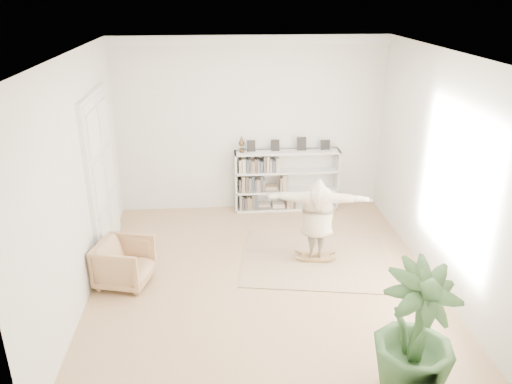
% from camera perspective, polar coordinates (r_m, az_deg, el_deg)
% --- Properties ---
extents(floor, '(6.00, 6.00, 0.00)m').
position_cam_1_polar(floor, '(8.29, 0.89, -10.02)').
color(floor, tan).
rests_on(floor, ground).
extents(room_shell, '(6.00, 6.00, 6.00)m').
position_cam_1_polar(room_shell, '(9.98, -0.65, 17.00)').
color(room_shell, silver).
rests_on(room_shell, floor).
extents(doors, '(0.09, 1.78, 2.92)m').
position_cam_1_polar(doors, '(9.04, -17.19, 1.66)').
color(doors, white).
rests_on(doors, floor).
extents(bookshelf, '(2.20, 0.35, 1.64)m').
position_cam_1_polar(bookshelf, '(10.60, 3.48, 1.27)').
color(bookshelf, silver).
rests_on(bookshelf, floor).
extents(armchair, '(0.98, 0.97, 0.74)m').
position_cam_1_polar(armchair, '(8.30, -14.80, -7.84)').
color(armchair, tan).
rests_on(armchair, floor).
extents(rug, '(2.80, 2.39, 0.02)m').
position_cam_1_polar(rug, '(8.91, 6.78, -7.65)').
color(rug, tan).
rests_on(rug, floor).
extents(rocker_board, '(0.52, 0.37, 0.10)m').
position_cam_1_polar(rocker_board, '(8.88, 6.79, -7.34)').
color(rocker_board, olive).
rests_on(rocker_board, rug).
extents(person, '(1.83, 0.77, 1.44)m').
position_cam_1_polar(person, '(8.52, 7.03, -2.78)').
color(person, tan).
rests_on(person, rocker_board).
extents(houseplant, '(1.16, 1.16, 1.66)m').
position_cam_1_polar(houseplant, '(6.10, 17.74, -15.17)').
color(houseplant, '#2E4D26').
rests_on(houseplant, floor).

